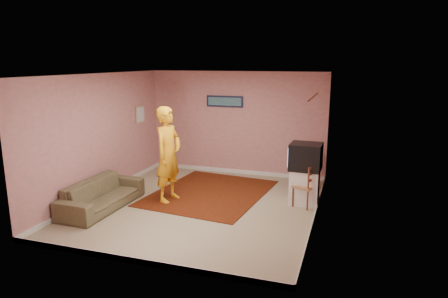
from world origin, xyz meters
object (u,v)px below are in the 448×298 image
(crt_tv, at_px, (305,157))
(person, at_px, (168,154))
(tv_cabinet, at_px, (304,187))
(chair_a, at_px, (307,163))
(sofa, at_px, (102,194))
(chair_b, at_px, (305,181))

(crt_tv, bearing_deg, person, -164.13)
(tv_cabinet, xyz_separation_m, person, (-2.69, -0.67, 0.62))
(crt_tv, height_order, chair_a, crt_tv)
(chair_a, bearing_deg, crt_tv, -66.63)
(sofa, bearing_deg, person, -50.63)
(crt_tv, height_order, sofa, crt_tv)
(person, bearing_deg, tv_cabinet, -67.36)
(tv_cabinet, distance_m, sofa, 4.04)
(crt_tv, relative_size, sofa, 0.33)
(crt_tv, height_order, chair_b, crt_tv)
(crt_tv, xyz_separation_m, chair_a, (-0.07, 0.94, -0.36))
(chair_a, distance_m, chair_b, 1.11)
(person, bearing_deg, chair_b, -70.60)
(tv_cabinet, height_order, person, person)
(chair_a, xyz_separation_m, chair_b, (0.10, -1.10, -0.09))
(chair_a, relative_size, sofa, 0.30)
(tv_cabinet, relative_size, sofa, 0.37)
(crt_tv, relative_size, person, 0.33)
(sofa, height_order, person, person)
(chair_b, bearing_deg, crt_tv, -151.39)
(crt_tv, xyz_separation_m, sofa, (-3.74, -1.50, -0.70))
(chair_b, bearing_deg, tv_cabinet, -153.65)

